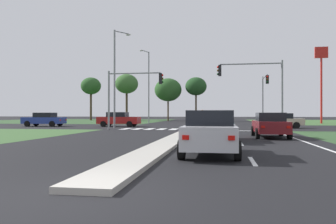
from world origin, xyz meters
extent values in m
plane|color=black|center=(0.00, 30.00, 0.00)|extent=(200.00, 200.00, 0.00)
cube|color=#2D4C28|center=(-25.50, 54.50, 0.00)|extent=(35.00, 35.00, 0.01)
cube|color=#ADA89E|center=(0.00, 11.00, 0.07)|extent=(1.20, 22.00, 0.14)
cube|color=gray|center=(0.00, 55.00, 0.07)|extent=(1.20, 36.00, 0.14)
cube|color=silver|center=(3.50, 4.91, 0.01)|extent=(0.14, 2.00, 0.01)
cube|color=silver|center=(3.50, 10.91, 0.01)|extent=(0.14, 2.00, 0.01)
cube|color=silver|center=(3.50, 16.91, 0.01)|extent=(0.14, 2.00, 0.01)
cube|color=silver|center=(3.50, 22.91, 0.01)|extent=(0.14, 2.00, 0.01)
cube|color=silver|center=(3.50, 28.91, 0.01)|extent=(0.14, 2.00, 0.01)
cube|color=silver|center=(6.85, 12.00, 0.01)|extent=(0.14, 24.00, 0.01)
cube|color=silver|center=(3.80, 23.00, 0.01)|extent=(6.40, 0.50, 0.01)
cube|color=silver|center=(-6.40, 24.80, 0.01)|extent=(0.70, 2.80, 0.01)
cube|color=silver|center=(-5.25, 24.80, 0.01)|extent=(0.70, 2.80, 0.01)
cube|color=silver|center=(-4.10, 24.80, 0.01)|extent=(0.70, 2.80, 0.01)
cube|color=silver|center=(-2.95, 24.80, 0.01)|extent=(0.70, 2.80, 0.01)
cube|color=silver|center=(-1.80, 24.80, 0.01)|extent=(0.70, 2.80, 0.01)
cube|color=maroon|center=(5.50, 15.51, 0.66)|extent=(1.77, 4.45, 0.69)
cube|color=black|center=(5.50, 15.36, 1.27)|extent=(1.56, 2.05, 0.52)
cube|color=red|center=(4.83, 13.27, 0.73)|extent=(0.20, 0.04, 0.14)
cube|color=red|center=(6.18, 13.27, 0.73)|extent=(0.20, 0.04, 0.14)
cylinder|color=black|center=(4.62, 16.93, 0.32)|extent=(0.22, 0.64, 0.64)
cylinder|color=black|center=(6.39, 16.93, 0.32)|extent=(0.22, 0.64, 0.64)
cylinder|color=black|center=(4.62, 14.09, 0.32)|extent=(0.22, 0.64, 0.64)
cylinder|color=black|center=(6.39, 14.09, 0.32)|extent=(0.22, 0.64, 0.64)
cube|color=#B7B7BC|center=(2.16, 6.27, 0.70)|extent=(1.77, 4.11, 0.75)
cube|color=black|center=(2.16, 6.12, 1.33)|extent=(1.56, 1.89, 0.52)
cube|color=red|center=(1.49, 4.19, 0.77)|extent=(0.20, 0.04, 0.14)
cube|color=red|center=(2.83, 4.19, 0.77)|extent=(0.20, 0.04, 0.14)
cylinder|color=black|center=(1.27, 7.58, 0.32)|extent=(0.22, 0.64, 0.64)
cylinder|color=black|center=(3.05, 7.58, 0.32)|extent=(0.22, 0.64, 0.64)
cylinder|color=black|center=(1.27, 4.95, 0.32)|extent=(0.22, 0.64, 0.64)
cylinder|color=black|center=(3.05, 4.95, 0.32)|extent=(0.22, 0.64, 0.64)
cube|color=#19565B|center=(2.23, 12.60, 0.68)|extent=(1.84, 4.51, 0.71)
cube|color=black|center=(2.23, 12.45, 1.29)|extent=(1.62, 2.07, 0.52)
cube|color=red|center=(1.53, 10.33, 0.75)|extent=(0.20, 0.04, 0.14)
cube|color=red|center=(2.93, 10.33, 0.75)|extent=(0.20, 0.04, 0.14)
cylinder|color=black|center=(1.31, 14.05, 0.32)|extent=(0.22, 0.64, 0.64)
cylinder|color=black|center=(3.15, 14.05, 0.32)|extent=(0.22, 0.64, 0.64)
cylinder|color=black|center=(1.31, 11.16, 0.32)|extent=(0.22, 0.64, 0.64)
cylinder|color=black|center=(3.15, 11.16, 0.32)|extent=(0.22, 0.64, 0.64)
cube|color=slate|center=(-2.42, 60.39, 0.68)|extent=(1.76, 4.13, 0.73)
cube|color=black|center=(-2.42, 60.54, 1.31)|extent=(1.55, 1.90, 0.52)
cube|color=red|center=(-1.75, 62.47, 0.76)|extent=(0.20, 0.04, 0.14)
cube|color=red|center=(-3.09, 62.47, 0.76)|extent=(0.20, 0.04, 0.14)
cylinder|color=black|center=(-1.54, 59.07, 0.32)|extent=(0.22, 0.64, 0.64)
cylinder|color=black|center=(-3.30, 59.07, 0.32)|extent=(0.22, 0.64, 0.64)
cylinder|color=black|center=(-1.54, 61.71, 0.32)|extent=(0.22, 0.64, 0.64)
cylinder|color=black|center=(-3.30, 61.71, 0.32)|extent=(0.22, 0.64, 0.64)
cube|color=navy|center=(-17.13, 28.93, 0.67)|extent=(4.59, 1.79, 0.71)
cube|color=black|center=(-16.98, 28.93, 1.29)|extent=(2.11, 1.57, 0.52)
cube|color=red|center=(-14.81, 28.25, 0.75)|extent=(0.04, 0.20, 0.14)
cube|color=red|center=(-14.81, 29.61, 0.75)|extent=(0.04, 0.20, 0.14)
cylinder|color=black|center=(-18.60, 28.04, 0.32)|extent=(0.64, 0.22, 0.64)
cylinder|color=black|center=(-18.60, 29.82, 0.32)|extent=(0.64, 0.22, 0.64)
cylinder|color=black|center=(-15.66, 28.04, 0.32)|extent=(0.64, 0.22, 0.64)
cylinder|color=black|center=(-15.66, 29.82, 0.32)|extent=(0.64, 0.22, 0.64)
cube|color=#BCAD8E|center=(8.30, 28.92, 0.64)|extent=(4.48, 1.79, 0.64)
cube|color=black|center=(8.45, 28.92, 1.22)|extent=(2.06, 1.58, 0.52)
cube|color=red|center=(10.56, 28.24, 0.70)|extent=(0.04, 0.20, 0.14)
cube|color=red|center=(10.56, 29.60, 0.70)|extent=(0.04, 0.20, 0.14)
cylinder|color=black|center=(6.87, 28.02, 0.32)|extent=(0.64, 0.22, 0.64)
cylinder|color=black|center=(6.87, 29.81, 0.32)|extent=(0.64, 0.22, 0.64)
cylinder|color=black|center=(9.74, 28.02, 0.32)|extent=(0.64, 0.22, 0.64)
cylinder|color=black|center=(9.74, 29.81, 0.32)|extent=(0.64, 0.22, 0.64)
cube|color=silver|center=(-2.43, 53.04, 0.63)|extent=(1.79, 4.25, 0.63)
cube|color=black|center=(-2.43, 53.19, 1.21)|extent=(1.57, 1.95, 0.52)
cube|color=red|center=(-1.75, 55.19, 0.70)|extent=(0.20, 0.04, 0.14)
cube|color=red|center=(-3.11, 55.19, 0.70)|extent=(0.20, 0.04, 0.14)
cylinder|color=black|center=(-1.54, 51.68, 0.32)|extent=(0.22, 0.64, 0.64)
cylinder|color=black|center=(-3.33, 51.68, 0.32)|extent=(0.22, 0.64, 0.64)
cylinder|color=black|center=(-1.54, 54.40, 0.32)|extent=(0.22, 0.64, 0.64)
cylinder|color=black|center=(-3.33, 54.40, 0.32)|extent=(0.22, 0.64, 0.64)
cube|color=#A31919|center=(-8.64, 29.76, 0.70)|extent=(4.59, 1.87, 0.76)
cube|color=black|center=(-8.79, 29.76, 1.34)|extent=(2.11, 1.64, 0.52)
cube|color=red|center=(-10.95, 30.47, 0.78)|extent=(0.04, 0.20, 0.14)
cube|color=red|center=(-10.95, 29.05, 0.78)|extent=(0.04, 0.20, 0.14)
cylinder|color=black|center=(-7.17, 30.69, 0.32)|extent=(0.64, 0.22, 0.64)
cylinder|color=black|center=(-7.17, 28.83, 0.32)|extent=(0.64, 0.22, 0.64)
cylinder|color=black|center=(-10.11, 30.69, 0.32)|extent=(0.64, 0.22, 0.64)
cylinder|color=black|center=(-10.11, 28.83, 0.32)|extent=(0.64, 0.22, 0.64)
cylinder|color=gray|center=(7.60, 36.60, 3.00)|extent=(0.18, 0.18, 6.01)
cylinder|color=gray|center=(7.60, 34.52, 5.76)|extent=(0.12, 4.16, 0.12)
cube|color=black|center=(7.60, 32.44, 5.23)|extent=(0.32, 0.26, 0.95)
sphere|color=red|center=(7.60, 32.28, 5.53)|extent=(0.20, 0.20, 0.20)
sphere|color=#3A2405|center=(7.60, 32.28, 5.23)|extent=(0.20, 0.20, 0.20)
sphere|color=black|center=(7.60, 32.28, 4.93)|extent=(0.20, 0.20, 0.20)
cylinder|color=gray|center=(-7.60, 23.40, 2.67)|extent=(0.18, 0.18, 5.35)
cylinder|color=gray|center=(-5.19, 23.40, 5.10)|extent=(4.81, 0.12, 0.12)
cube|color=black|center=(-2.79, 23.40, 4.57)|extent=(0.26, 0.32, 0.95)
sphere|color=red|center=(-2.63, 23.40, 4.87)|extent=(0.20, 0.20, 0.20)
sphere|color=#3A2405|center=(-2.63, 23.40, 4.57)|extent=(0.20, 0.20, 0.20)
sphere|color=black|center=(-2.63, 23.40, 4.27)|extent=(0.20, 0.20, 0.20)
cylinder|color=gray|center=(7.60, 23.40, 2.98)|extent=(0.18, 0.18, 5.96)
cylinder|color=gray|center=(5.02, 23.40, 5.71)|extent=(5.17, 0.12, 0.12)
cube|color=black|center=(2.43, 23.40, 5.19)|extent=(0.26, 0.32, 0.95)
sphere|color=red|center=(2.27, 23.40, 5.49)|extent=(0.20, 0.20, 0.20)
sphere|color=#3A2405|center=(2.27, 23.40, 5.19)|extent=(0.20, 0.20, 0.20)
sphere|color=black|center=(2.27, 23.40, 4.89)|extent=(0.20, 0.20, 0.20)
cylinder|color=gray|center=(-8.41, 27.47, 5.07)|extent=(0.20, 0.20, 10.14)
cylinder|color=gray|center=(-7.87, 28.20, 10.04)|extent=(1.15, 1.52, 0.10)
ellipsoid|color=#B2B2A8|center=(-7.33, 28.94, 9.94)|extent=(0.56, 0.28, 0.20)
cylinder|color=gray|center=(-8.41, 44.02, 5.44)|extent=(0.20, 0.20, 10.89)
cylinder|color=gray|center=(-8.73, 42.93, 10.79)|extent=(0.75, 2.20, 0.10)
ellipsoid|color=#B2B2A8|center=(-9.06, 41.85, 10.69)|extent=(0.56, 0.28, 0.20)
cylinder|color=maroon|center=(0.00, 39.77, 0.53)|extent=(0.16, 0.16, 0.78)
cylinder|color=#4C4C4C|center=(0.00, 39.77, 1.33)|extent=(0.34, 0.34, 0.82)
sphere|color=tan|center=(0.00, 39.77, 1.86)|extent=(0.23, 0.23, 0.23)
cylinder|color=red|center=(16.81, 45.08, 4.72)|extent=(0.28, 0.28, 9.45)
cube|color=red|center=(16.81, 45.08, 10.25)|extent=(1.80, 0.30, 1.60)
torus|color=yellow|center=(16.42, 45.25, 10.25)|extent=(0.96, 0.16, 0.96)
torus|color=yellow|center=(17.21, 45.25, 10.25)|extent=(0.96, 0.16, 0.96)
cylinder|color=#423323|center=(-24.18, 59.89, 3.00)|extent=(0.44, 0.44, 6.00)
ellipsoid|color=#285123|center=(-24.18, 59.89, 7.14)|extent=(4.14, 4.14, 3.52)
cylinder|color=#423323|center=(-16.76, 60.78, 3.12)|extent=(0.46, 0.46, 6.25)
ellipsoid|color=#38602D|center=(-16.76, 60.78, 7.55)|extent=(4.74, 4.74, 4.03)
cylinder|color=#423323|center=(-7.38, 56.35, 2.25)|extent=(0.30, 0.30, 4.49)
ellipsoid|color=#285123|center=(-7.38, 56.35, 5.90)|extent=(5.11, 5.11, 4.34)
cylinder|color=#423323|center=(-2.10, 56.36, 2.70)|extent=(0.33, 0.33, 5.39)
ellipsoid|color=#1E421E|center=(-2.10, 56.36, 6.49)|extent=(3.99, 3.99, 3.39)
camera|label=1|loc=(2.54, -5.71, 1.50)|focal=35.59mm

